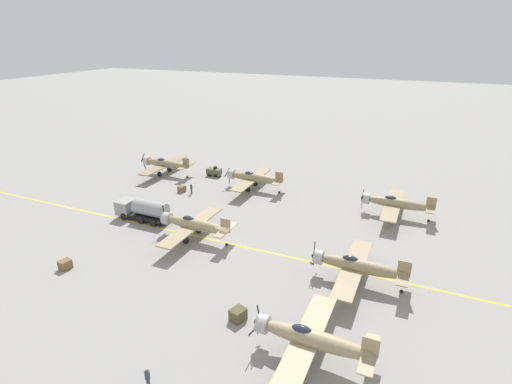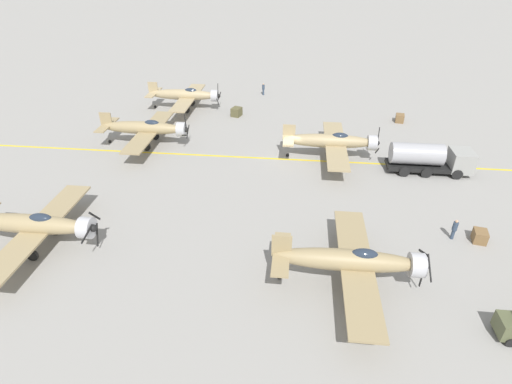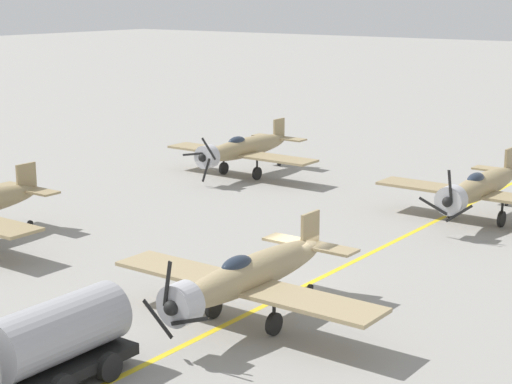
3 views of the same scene
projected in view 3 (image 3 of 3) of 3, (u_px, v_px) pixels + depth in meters
The scene contains 6 objects.
ground_plane at pixel (298, 289), 38.12m from camera, with size 400.00×400.00×0.00m, color gray.
taxiway_stripe at pixel (298, 289), 38.12m from camera, with size 0.30×160.00×0.01m, color yellow.
airplane_mid_center at pixel (248, 276), 33.72m from camera, with size 12.00×9.98×3.78m.
airplane_near_right at pixel (243, 149), 61.11m from camera, with size 12.00×9.98×3.65m.
airplane_near_center at pixel (480, 187), 48.97m from camera, with size 12.00×9.98×3.79m.
fuel_tanker at pixel (25, 356), 27.50m from camera, with size 2.67×8.00×2.98m.
Camera 3 is at (-19.86, 30.24, 12.91)m, focal length 60.00 mm.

